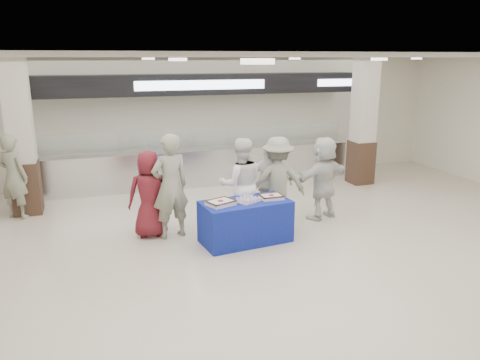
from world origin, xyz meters
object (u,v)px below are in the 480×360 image
object	(u,v)px
soldier_a	(170,186)
soldier_bg	(14,177)
sheet_cake_left	(221,202)
civilian_maroon	(150,194)
civilian_white	(323,178)
cupcake_tray	(248,200)
display_table	(246,222)
chef_tall	(241,184)
soldier_b	(277,181)
chef_short	(269,183)
sheet_cake_right	(271,196)

from	to	relation	value
soldier_a	soldier_bg	distance (m)	3.48
sheet_cake_left	civilian_maroon	size ratio (longest dim) A/B	0.33
soldier_a	civilian_white	size ratio (longest dim) A/B	1.13
cupcake_tray	soldier_a	xyz separation A→B (m)	(-1.25, 0.66, 0.17)
display_table	chef_tall	world-z (taller)	chef_tall
civilian_maroon	soldier_b	distance (m)	2.46
display_table	soldier_a	size ratio (longest dim) A/B	0.81
display_table	civilian_maroon	world-z (taller)	civilian_maroon
chef_tall	soldier_bg	xyz separation A→B (m)	(-4.17, 2.02, -0.02)
civilian_maroon	soldier_a	bearing A→B (deg)	159.15
cupcake_tray	soldier_b	size ratio (longest dim) A/B	0.31
sheet_cake_left	cupcake_tray	bearing A→B (deg)	4.93
display_table	soldier_b	world-z (taller)	soldier_b
chef_tall	chef_short	bearing A→B (deg)	-148.84
cupcake_tray	sheet_cake_right	bearing A→B (deg)	4.20
chef_tall	display_table	bearing A→B (deg)	87.30
soldier_bg	soldier_a	bearing A→B (deg)	178.98
sheet_cake_left	civilian_white	xyz separation A→B (m)	(2.37, 0.80, 0.05)
civilian_maroon	soldier_bg	bearing A→B (deg)	-33.80
sheet_cake_right	cupcake_tray	distance (m)	0.45
chef_short	soldier_a	bearing A→B (deg)	28.62
chef_tall	chef_short	size ratio (longest dim) A/B	1.13
soldier_bg	civilian_maroon	bearing A→B (deg)	177.55
chef_short	display_table	bearing A→B (deg)	69.77
chef_tall	soldier_b	bearing A→B (deg)	-166.16
soldier_a	soldier_bg	world-z (taller)	soldier_a
chef_short	civilian_maroon	bearing A→B (deg)	23.63
sheet_cake_right	civilian_white	bearing A→B (deg)	27.17
chef_short	civilian_white	distance (m)	1.12
chef_tall	chef_short	xyz separation A→B (m)	(0.67, 0.29, -0.10)
civilian_maroon	civilian_white	bearing A→B (deg)	-177.85
display_table	soldier_bg	distance (m)	4.87
display_table	soldier_b	distance (m)	1.25
sheet_cake_right	chef_short	distance (m)	0.96
display_table	civilian_white	bearing A→B (deg)	14.14
chef_short	sheet_cake_right	bearing A→B (deg)	91.85
soldier_b	civilian_white	distance (m)	1.01
cupcake_tray	chef_tall	world-z (taller)	chef_tall
display_table	sheet_cake_left	size ratio (longest dim) A/B	2.90
chef_tall	civilian_maroon	bearing A→B (deg)	2.88
chef_short	soldier_bg	bearing A→B (deg)	0.79
civilian_maroon	civilian_white	xyz separation A→B (m)	(3.46, -0.06, 0.04)
soldier_bg	sheet_cake_left	bearing A→B (deg)	177.16
civilian_maroon	civilian_white	size ratio (longest dim) A/B	0.95
soldier_a	sheet_cake_left	bearing A→B (deg)	122.21
soldier_b	civilian_maroon	bearing A→B (deg)	8.93
civilian_maroon	civilian_white	distance (m)	3.46
display_table	soldier_b	size ratio (longest dim) A/B	0.89
display_table	cupcake_tray	bearing A→B (deg)	-32.71
sheet_cake_left	chef_short	bearing A→B (deg)	37.97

